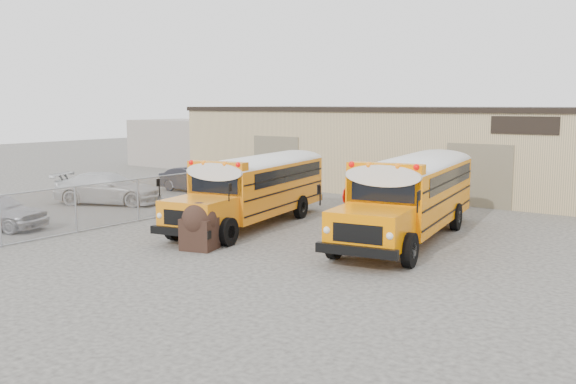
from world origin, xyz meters
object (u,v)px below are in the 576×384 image
Objects in this scene: school_bus_right at (449,174)px; car_dark at (194,180)px; tarp_bundle at (199,225)px; car_white at (108,188)px; school_bus_left at (312,171)px.

car_dark is (-14.07, -1.99, -1.06)m from school_bus_right.
tarp_bundle is 0.31× the size of car_white.
school_bus_right is 6.58× the size of tarp_bundle.
school_bus_right reaches higher than school_bus_left.
school_bus_left is at bearing -79.81° from car_white.
tarp_bundle is (2.53, -10.41, -0.80)m from school_bus_left.
school_bus_right is (6.26, 1.73, 0.12)m from school_bus_left.
school_bus_left is at bearing -164.58° from school_bus_right.
school_bus_left is 10.74m from tarp_bundle.
car_white is at bearing 176.39° from car_dark.
school_bus_left is 2.40× the size of car_dark.
tarp_bundle is at bearing -139.08° from car_white.
tarp_bundle is 11.53m from car_white.
tarp_bundle is at bearing -107.06° from school_bus_right.
school_bus_left is 10.00m from car_white.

